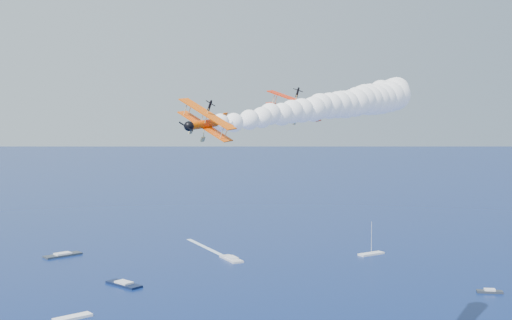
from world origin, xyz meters
name	(u,v)px	position (x,y,z in m)	size (l,w,h in m)	color
biplane_lead	(295,109)	(4.25, 23.16, 55.99)	(8.13, 9.12, 5.49)	#F32805
biplane_trail	(207,124)	(-14.95, 6.83, 54.33)	(7.25, 8.13, 4.90)	#FF5905
smoke_trail_lead	(358,98)	(25.63, 40.78, 58.08)	(43.79, 37.09, 9.85)	white
smoke_trail_trail	(326,107)	(8.61, 21.40, 56.42)	(47.69, 31.65, 9.85)	white
spectator_boats	(137,309)	(-1.05, 113.53, 0.35)	(229.49, 176.80, 0.70)	silver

